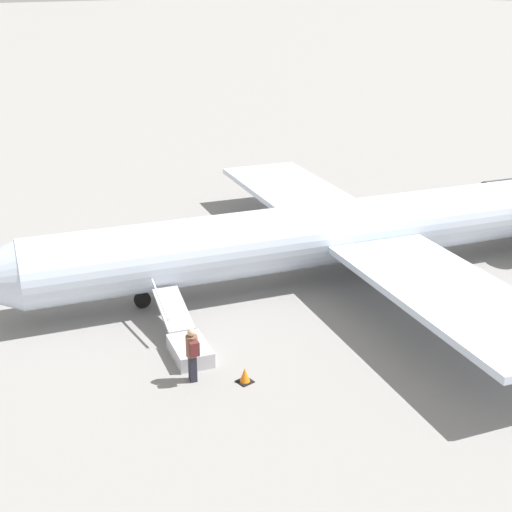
{
  "coord_description": "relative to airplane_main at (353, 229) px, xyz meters",
  "views": [
    {
      "loc": [
        19.41,
        18.15,
        11.38
      ],
      "look_at": [
        3.62,
        -0.42,
        1.73
      ],
      "focal_mm": 50.0,
      "sensor_mm": 36.0,
      "label": 1
    }
  ],
  "objects": [
    {
      "name": "boarding_stairs",
      "position": [
        8.83,
        0.92,
        -1.58
      ],
      "size": [
        2.27,
        4.12,
        1.65
      ],
      "rotation": [
        0.0,
        0.0,
        -1.91
      ],
      "color": "#B2B2B7",
      "rests_on": "ground"
    },
    {
      "name": "traffic_cone_near_stairs",
      "position": [
        8.56,
        3.56,
        -1.73
      ],
      "size": [
        0.43,
        0.43,
        0.48
      ],
      "color": "black",
      "rests_on": "ground"
    },
    {
      "name": "ground_plane",
      "position": [
        0.86,
        -0.3,
        -1.95
      ],
      "size": [
        600.0,
        600.0,
        0.0
      ],
      "primitive_type": "plane",
      "color": "gray"
    },
    {
      "name": "passenger",
      "position": [
        9.7,
        2.51,
        -0.94
      ],
      "size": [
        0.43,
        0.57,
        1.74
      ],
      "rotation": [
        0.0,
        0.0,
        -1.91
      ],
      "color": "#23232D",
      "rests_on": "ground"
    },
    {
      "name": "airplane_main",
      "position": [
        0.0,
        0.0,
        0.0
      ],
      "size": [
        28.82,
        22.47,
        6.52
      ],
      "rotation": [
        0.0,
        0.0,
        -0.34
      ],
      "color": "silver",
      "rests_on": "ground"
    }
  ]
}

